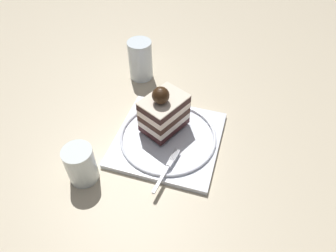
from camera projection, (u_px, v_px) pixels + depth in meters
The scene contains 6 objects.
ground_plane at pixel (169, 133), 0.70m from camera, with size 2.40×2.40×0.00m, color #C4B495.
dessert_plate at pixel (168, 138), 0.68m from camera, with size 0.24×0.24×0.02m.
cake_slice at pixel (163, 113), 0.66m from camera, with size 0.10×0.11×0.12m.
fork at pixel (167, 169), 0.61m from camera, with size 0.02×0.11×0.00m.
drink_glass_near at pixel (141, 62), 0.81m from camera, with size 0.06×0.06×0.11m.
drink_glass_far at pixel (81, 165), 0.59m from camera, with size 0.06×0.06×0.08m.
Camera 1 is at (-0.16, 0.44, 0.52)m, focal length 33.10 mm.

